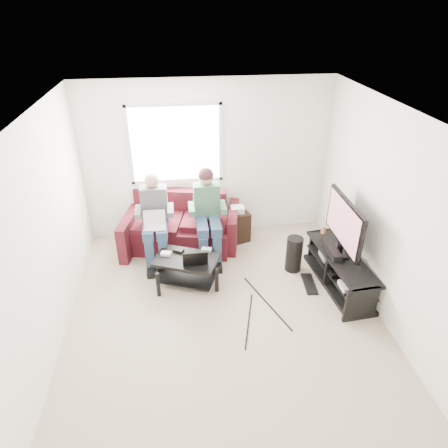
# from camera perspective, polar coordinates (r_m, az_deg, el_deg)

# --- Properties ---
(floor) EXTENTS (4.50, 4.50, 0.00)m
(floor) POSITION_cam_1_polar(r_m,az_deg,el_deg) (5.33, 0.11, -13.12)
(floor) COLOR tan
(floor) RESTS_ON ground
(ceiling) EXTENTS (4.50, 4.50, 0.00)m
(ceiling) POSITION_cam_1_polar(r_m,az_deg,el_deg) (4.03, 0.14, 15.03)
(ceiling) COLOR white
(ceiling) RESTS_ON wall_back
(wall_back) EXTENTS (4.50, 0.00, 4.50)m
(wall_back) POSITION_cam_1_polar(r_m,az_deg,el_deg) (6.56, -2.38, 9.05)
(wall_back) COLOR white
(wall_back) RESTS_ON floor
(wall_front) EXTENTS (4.50, 0.00, 4.50)m
(wall_front) POSITION_cam_1_polar(r_m,az_deg,el_deg) (2.88, 6.32, -24.56)
(wall_front) COLOR white
(wall_front) RESTS_ON floor
(wall_left) EXTENTS (0.00, 4.50, 4.50)m
(wall_left) POSITION_cam_1_polar(r_m,az_deg,el_deg) (4.76, -24.55, -2.48)
(wall_left) COLOR white
(wall_left) RESTS_ON floor
(wall_right) EXTENTS (0.00, 4.50, 4.50)m
(wall_right) POSITION_cam_1_polar(r_m,az_deg,el_deg) (5.15, 22.77, 0.46)
(wall_right) COLOR white
(wall_right) RESTS_ON floor
(window) EXTENTS (1.48, 0.04, 1.28)m
(window) POSITION_cam_1_polar(r_m,az_deg,el_deg) (6.42, -6.95, 11.24)
(window) COLOR white
(window) RESTS_ON wall_back
(sofa) EXTENTS (2.01, 1.17, 0.86)m
(sofa) POSITION_cam_1_polar(r_m,az_deg,el_deg) (6.58, -6.00, -0.53)
(sofa) COLOR #47111C
(sofa) RESTS_ON floor
(person_left) EXTENTS (0.40, 0.70, 1.36)m
(person_left) POSITION_cam_1_polar(r_m,az_deg,el_deg) (6.10, -9.86, 1.16)
(person_left) COLOR navy
(person_left) RESTS_ON sofa
(person_right) EXTENTS (0.40, 0.71, 1.40)m
(person_right) POSITION_cam_1_polar(r_m,az_deg,el_deg) (6.09, -2.38, 2.21)
(person_right) COLOR navy
(person_right) RESTS_ON sofa
(laptop_silver) EXTENTS (0.37, 0.30, 0.24)m
(laptop_silver) POSITION_cam_1_polar(r_m,az_deg,el_deg) (5.93, -9.90, 0.05)
(laptop_silver) COLOR silver
(laptop_silver) RESTS_ON person_left
(coffee_table) EXTENTS (1.00, 0.82, 0.43)m
(coffee_table) POSITION_cam_1_polar(r_m,az_deg,el_deg) (5.70, -5.38, -5.83)
(coffee_table) COLOR black
(coffee_table) RESTS_ON floor
(laptop_black) EXTENTS (0.41, 0.37, 0.24)m
(laptop_black) POSITION_cam_1_polar(r_m,az_deg,el_deg) (5.50, -4.21, -4.25)
(laptop_black) COLOR black
(laptop_black) RESTS_ON coffee_table
(controller_a) EXTENTS (0.16, 0.12, 0.04)m
(controller_a) POSITION_cam_1_polar(r_m,az_deg,el_deg) (5.72, -8.30, -4.21)
(controller_a) COLOR silver
(controller_a) RESTS_ON coffee_table
(controller_b) EXTENTS (0.17, 0.15, 0.04)m
(controller_b) POSITION_cam_1_polar(r_m,az_deg,el_deg) (5.77, -6.51, -3.77)
(controller_b) COLOR black
(controller_b) RESTS_ON coffee_table
(controller_c) EXTENTS (0.16, 0.12, 0.04)m
(controller_c) POSITION_cam_1_polar(r_m,az_deg,el_deg) (5.75, -2.52, -3.68)
(controller_c) COLOR gray
(controller_c) RESTS_ON coffee_table
(tv_stand) EXTENTS (0.57, 1.52, 0.49)m
(tv_stand) POSITION_cam_1_polar(r_m,az_deg,el_deg) (5.93, 16.15, -6.60)
(tv_stand) COLOR black
(tv_stand) RESTS_ON floor
(tv) EXTENTS (0.12, 1.10, 0.81)m
(tv) POSITION_cam_1_polar(r_m,az_deg,el_deg) (5.62, 16.80, 0.01)
(tv) COLOR black
(tv) RESTS_ON tv_stand
(soundbar) EXTENTS (0.12, 0.50, 0.10)m
(soundbar) POSITION_cam_1_polar(r_m,az_deg,el_deg) (5.78, 15.14, -3.58)
(soundbar) COLOR black
(soundbar) RESTS_ON tv_stand
(drink_cup) EXTENTS (0.08, 0.08, 0.12)m
(drink_cup) POSITION_cam_1_polar(r_m,az_deg,el_deg) (6.22, 14.07, -0.79)
(drink_cup) COLOR #AD774A
(drink_cup) RESTS_ON tv_stand
(console_white) EXTENTS (0.30, 0.22, 0.06)m
(console_white) POSITION_cam_1_polar(r_m,az_deg,el_deg) (5.60, 17.73, -8.40)
(console_white) COLOR silver
(console_white) RESTS_ON tv_stand
(console_grey) EXTENTS (0.34, 0.26, 0.08)m
(console_grey) POSITION_cam_1_polar(r_m,az_deg,el_deg) (6.11, 15.24, -4.35)
(console_grey) COLOR gray
(console_grey) RESTS_ON tv_stand
(console_black) EXTENTS (0.38, 0.30, 0.07)m
(console_black) POSITION_cam_1_polar(r_m,az_deg,el_deg) (5.85, 16.43, -6.29)
(console_black) COLOR black
(console_black) RESTS_ON tv_stand
(subwoofer) EXTENTS (0.24, 0.24, 0.55)m
(subwoofer) POSITION_cam_1_polar(r_m,az_deg,el_deg) (6.06, 9.96, -4.25)
(subwoofer) COLOR black
(subwoofer) RESTS_ON floor
(keyboard_floor) EXTENTS (0.20, 0.48, 0.03)m
(keyboard_floor) POSITION_cam_1_polar(r_m,az_deg,el_deg) (5.95, 12.08, -8.35)
(keyboard_floor) COLOR black
(keyboard_floor) RESTS_ON floor
(end_table) EXTENTS (0.35, 0.35, 0.62)m
(end_table) POSITION_cam_1_polar(r_m,az_deg,el_deg) (6.70, 1.86, -0.13)
(end_table) COLOR black
(end_table) RESTS_ON floor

